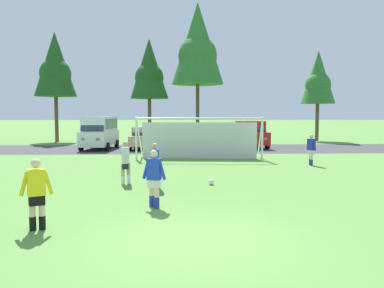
{
  "coord_description": "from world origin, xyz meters",
  "views": [
    {
      "loc": [
        -0.42,
        -7.82,
        2.61
      ],
      "look_at": [
        0.32,
        9.41,
        1.32
      ],
      "focal_mm": 35.8,
      "sensor_mm": 36.0,
      "label": 1
    }
  ],
  "objects_px": {
    "soccer_goal": "(199,137)",
    "parked_car_slot_left": "(144,138)",
    "player_midfield_center": "(154,179)",
    "player_defender_far": "(126,163)",
    "player_winger_left": "(155,166)",
    "player_striker_near": "(311,150)",
    "parked_car_slot_center_right": "(251,134)",
    "parked_car_slot_far_left": "(100,132)",
    "referee": "(37,194)",
    "soccer_ball": "(211,182)",
    "parked_car_slot_center": "(214,137)",
    "parked_car_slot_center_left": "(178,138)"
  },
  "relations": [
    {
      "from": "parked_car_slot_center",
      "to": "parked_car_slot_center_right",
      "type": "bearing_deg",
      "value": 8.49
    },
    {
      "from": "referee",
      "to": "player_winger_left",
      "type": "height_order",
      "value": "same"
    },
    {
      "from": "player_winger_left",
      "to": "parked_car_slot_left",
      "type": "xyz_separation_m",
      "value": [
        -1.72,
        16.27,
        0.05
      ]
    },
    {
      "from": "parked_car_slot_far_left",
      "to": "parked_car_slot_left",
      "type": "relative_size",
      "value": 1.16
    },
    {
      "from": "player_defender_far",
      "to": "soccer_goal",
      "type": "bearing_deg",
      "value": 68.33
    },
    {
      "from": "parked_car_slot_far_left",
      "to": "parked_car_slot_center_right",
      "type": "height_order",
      "value": "parked_car_slot_far_left"
    },
    {
      "from": "soccer_ball",
      "to": "parked_car_slot_far_left",
      "type": "height_order",
      "value": "parked_car_slot_far_left"
    },
    {
      "from": "player_winger_left",
      "to": "parked_car_slot_center",
      "type": "bearing_deg",
      "value": 77.33
    },
    {
      "from": "referee",
      "to": "parked_car_slot_far_left",
      "type": "xyz_separation_m",
      "value": [
        -2.73,
        21.18,
        0.52
      ]
    },
    {
      "from": "player_midfield_center",
      "to": "player_defender_far",
      "type": "bearing_deg",
      "value": 108.81
    },
    {
      "from": "soccer_ball",
      "to": "referee",
      "type": "height_order",
      "value": "referee"
    },
    {
      "from": "soccer_ball",
      "to": "parked_car_slot_center_right",
      "type": "relative_size",
      "value": 0.05
    },
    {
      "from": "player_defender_far",
      "to": "parked_car_slot_center_left",
      "type": "relative_size",
      "value": 0.38
    },
    {
      "from": "player_midfield_center",
      "to": "player_winger_left",
      "type": "relative_size",
      "value": 1.0
    },
    {
      "from": "soccer_goal",
      "to": "soccer_ball",
      "type": "bearing_deg",
      "value": -90.46
    },
    {
      "from": "player_defender_far",
      "to": "player_winger_left",
      "type": "distance_m",
      "value": 1.56
    },
    {
      "from": "player_midfield_center",
      "to": "parked_car_slot_center_right",
      "type": "height_order",
      "value": "parked_car_slot_center_right"
    },
    {
      "from": "parked_car_slot_center",
      "to": "player_winger_left",
      "type": "bearing_deg",
      "value": -102.67
    },
    {
      "from": "player_defender_far",
      "to": "player_winger_left",
      "type": "height_order",
      "value": "same"
    },
    {
      "from": "player_winger_left",
      "to": "parked_car_slot_center",
      "type": "height_order",
      "value": "parked_car_slot_center"
    },
    {
      "from": "parked_car_slot_far_left",
      "to": "parked_car_slot_center_left",
      "type": "relative_size",
      "value": 1.14
    },
    {
      "from": "parked_car_slot_left",
      "to": "player_defender_far",
      "type": "bearing_deg",
      "value": -87.94
    },
    {
      "from": "player_midfield_center",
      "to": "parked_car_slot_center_left",
      "type": "relative_size",
      "value": 0.38
    },
    {
      "from": "soccer_goal",
      "to": "parked_car_slot_left",
      "type": "xyz_separation_m",
      "value": [
        -3.86,
        6.89,
        -0.42
      ]
    },
    {
      "from": "player_midfield_center",
      "to": "player_winger_left",
      "type": "distance_m",
      "value": 2.78
    },
    {
      "from": "player_winger_left",
      "to": "parked_car_slot_center",
      "type": "relative_size",
      "value": 0.38
    },
    {
      "from": "parked_car_slot_center_right",
      "to": "parked_car_slot_far_left",
      "type": "bearing_deg",
      "value": -175.49
    },
    {
      "from": "referee",
      "to": "parked_car_slot_center",
      "type": "distance_m",
      "value": 22.54
    },
    {
      "from": "player_striker_near",
      "to": "player_midfield_center",
      "type": "distance_m",
      "value": 11.76
    },
    {
      "from": "player_winger_left",
      "to": "parked_car_slot_left",
      "type": "relative_size",
      "value": 0.38
    },
    {
      "from": "soccer_goal",
      "to": "parked_car_slot_far_left",
      "type": "distance_m",
      "value": 10.1
    },
    {
      "from": "referee",
      "to": "player_striker_near",
      "type": "height_order",
      "value": "same"
    },
    {
      "from": "soccer_goal",
      "to": "parked_car_slot_left",
      "type": "bearing_deg",
      "value": 119.27
    },
    {
      "from": "player_winger_left",
      "to": "player_defender_far",
      "type": "bearing_deg",
      "value": 138.81
    },
    {
      "from": "referee",
      "to": "parked_car_slot_far_left",
      "type": "bearing_deg",
      "value": 97.34
    },
    {
      "from": "player_midfield_center",
      "to": "player_winger_left",
      "type": "bearing_deg",
      "value": 92.51
    },
    {
      "from": "parked_car_slot_left",
      "to": "referee",
      "type": "bearing_deg",
      "value": -91.91
    },
    {
      "from": "player_striker_near",
      "to": "parked_car_slot_center_right",
      "type": "xyz_separation_m",
      "value": [
        -1.0,
        11.2,
        0.29
      ]
    },
    {
      "from": "player_defender_far",
      "to": "parked_car_slot_left",
      "type": "xyz_separation_m",
      "value": [
        -0.55,
        15.24,
        0.05
      ]
    },
    {
      "from": "player_midfield_center",
      "to": "parked_car_slot_center_left",
      "type": "distance_m",
      "value": 18.76
    },
    {
      "from": "parked_car_slot_far_left",
      "to": "referee",
      "type": "bearing_deg",
      "value": -82.66
    },
    {
      "from": "parked_car_slot_center_right",
      "to": "player_defender_far",
      "type": "bearing_deg",
      "value": -116.17
    },
    {
      "from": "player_striker_near",
      "to": "parked_car_slot_center",
      "type": "distance_m",
      "value": 11.47
    },
    {
      "from": "player_midfield_center",
      "to": "player_defender_far",
      "type": "xyz_separation_m",
      "value": [
        -1.3,
        3.81,
        0.0
      ]
    },
    {
      "from": "player_striker_near",
      "to": "parked_car_slot_center_left",
      "type": "distance_m",
      "value": 12.03
    },
    {
      "from": "player_winger_left",
      "to": "parked_car_slot_center_right",
      "type": "height_order",
      "value": "parked_car_slot_center_right"
    },
    {
      "from": "referee",
      "to": "player_midfield_center",
      "type": "xyz_separation_m",
      "value": [
        2.55,
        2.04,
        0.0
      ]
    },
    {
      "from": "soccer_ball",
      "to": "parked_car_slot_far_left",
      "type": "distance_m",
      "value": 17.29
    },
    {
      "from": "player_striker_near",
      "to": "parked_car_slot_left",
      "type": "bearing_deg",
      "value": 133.21
    },
    {
      "from": "parked_car_slot_center_left",
      "to": "player_midfield_center",
      "type": "bearing_deg",
      "value": -92.43
    }
  ]
}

